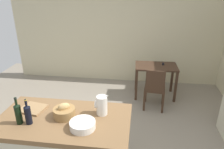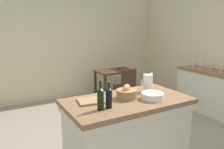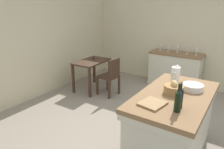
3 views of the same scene
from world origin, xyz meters
The scene contains 11 objects.
ground_plane centered at (0.00, 0.00, 0.00)m, with size 6.76×6.76×0.00m, color gray.
wall_back centered at (0.00, 2.60, 1.30)m, with size 5.32×0.12×2.60m, color beige.
island_table centered at (-0.27, -0.63, 0.49)m, with size 1.56×0.85×0.91m.
writing_desk centered at (0.95, 1.77, 0.62)m, with size 0.92×0.59×0.79m.
wooden_chair centered at (0.91, 1.20, 0.48)m, with size 0.44×0.44×0.88m.
pitcher centered at (0.16, -0.48, 1.03)m, with size 0.17×0.13×0.28m.
wash_bowl centered at (0.00, -0.78, 0.95)m, with size 0.28×0.28×0.08m, color silver.
bread_basket centered at (-0.27, -0.60, 0.98)m, with size 0.26×0.26×0.18m.
cutting_board centered at (-0.71, -0.50, 0.92)m, with size 0.29×0.26×0.02m, color #99754C.
wine_bottle_dark centered at (-0.62, -0.78, 1.04)m, with size 0.07×0.07×0.31m.
wine_bottle_amber centered at (-0.72, -0.79, 1.04)m, with size 0.07×0.07×0.33m.
Camera 1 is at (0.56, -2.61, 2.35)m, focal length 33.81 mm.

